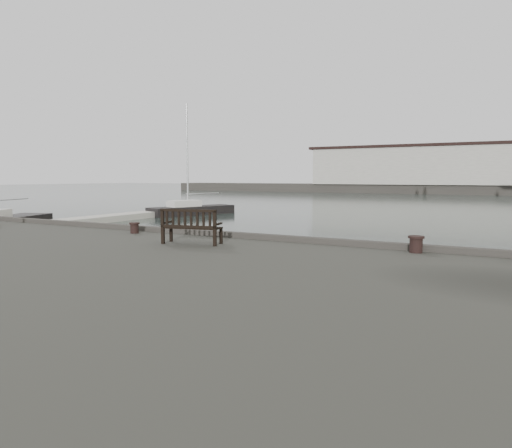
% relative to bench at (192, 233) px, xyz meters
% --- Properties ---
extents(ground, '(400.00, 400.00, 0.00)m').
position_rel_bench_xyz_m(ground, '(0.04, 2.08, -1.89)').
color(ground, black).
rests_on(ground, ground).
extents(pontoon, '(2.00, 24.00, 0.50)m').
position_rel_bench_xyz_m(pontoon, '(-19.96, 12.08, -1.64)').
color(pontoon, '#BAB7AC').
rests_on(pontoon, ground).
extents(breakwater, '(140.00, 9.50, 12.20)m').
position_rel_bench_xyz_m(breakwater, '(-4.51, 94.08, 2.40)').
color(breakwater, '#383530').
rests_on(breakwater, ground).
extents(bench, '(1.91, 0.98, 1.05)m').
position_rel_bench_xyz_m(bench, '(0.00, 0.00, 0.00)').
color(bench, black).
rests_on(bench, quay).
extents(bollard_left, '(0.43, 0.43, 0.39)m').
position_rel_bench_xyz_m(bollard_left, '(-3.44, 1.18, -0.14)').
color(bollard_left, black).
rests_on(bollard_left, quay).
extents(bollard_right, '(0.53, 0.53, 0.46)m').
position_rel_bench_xyz_m(bollard_right, '(6.33, 1.58, -0.11)').
color(bollard_right, black).
rests_on(bollard_right, quay).
extents(yacht_d, '(5.16, 8.99, 11.08)m').
position_rel_bench_xyz_m(yacht_d, '(-18.03, 24.51, -1.66)').
color(yacht_d, black).
rests_on(yacht_d, ground).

